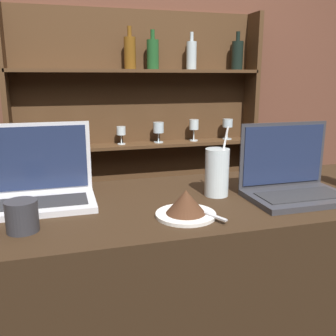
# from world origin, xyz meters

# --- Properties ---
(back_wall) EXTENTS (7.00, 0.06, 2.70)m
(back_wall) POSITION_xyz_m (0.00, 1.67, 1.35)
(back_wall) COLOR brown
(back_wall) RESTS_ON ground_plane
(back_shelf) EXTENTS (1.59, 0.18, 1.86)m
(back_shelf) POSITION_xyz_m (0.08, 1.59, 0.98)
(back_shelf) COLOR #472D19
(back_shelf) RESTS_ON ground_plane
(laptop_near) EXTENTS (0.33, 0.20, 0.24)m
(laptop_near) POSITION_xyz_m (-0.49, 0.38, 1.12)
(laptop_near) COLOR silver
(laptop_near) RESTS_ON bar_counter
(laptop_far) EXTENTS (0.32, 0.21, 0.24)m
(laptop_far) POSITION_xyz_m (0.30, 0.22, 1.12)
(laptop_far) COLOR #333338
(laptop_far) RESTS_ON bar_counter
(cake_plate) EXTENTS (0.17, 0.18, 0.08)m
(cake_plate) POSITION_xyz_m (-0.09, 0.14, 1.10)
(cake_plate) COLOR silver
(cake_plate) RESTS_ON bar_counter
(water_glass) EXTENTS (0.08, 0.08, 0.23)m
(water_glass) POSITION_xyz_m (0.06, 0.30, 1.15)
(water_glass) COLOR silver
(water_glass) RESTS_ON bar_counter
(coffee_cup) EXTENTS (0.08, 0.08, 0.08)m
(coffee_cup) POSITION_xyz_m (-0.53, 0.16, 1.11)
(coffee_cup) COLOR #2D2D33
(coffee_cup) RESTS_ON bar_counter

